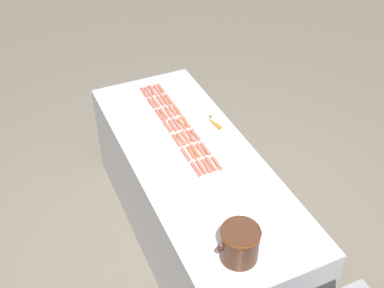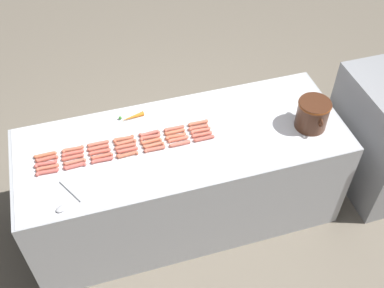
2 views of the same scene
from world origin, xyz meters
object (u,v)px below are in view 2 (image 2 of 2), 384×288
(hot_dog_32, at_px, (155,149))
(hot_dog_34, at_px, (204,138))
(hot_dog_9, at_px, (98,148))
(hot_dog_22, at_px, (75,162))
(hot_dog_6, at_px, (198,123))
(hot_dog_14, at_px, (46,164))
(hot_dog_12, at_px, (175,132))
(serving_spoon, at_px, (64,203))
(hot_dog_15, at_px, (73,157))
(hot_dog_19, at_px, (176,136))
(hot_dog_0, at_px, (45,155))
(hot_dog_17, at_px, (125,146))
(hot_dog_20, at_px, (201,130))
(hot_dog_31, at_px, (127,155))
(hot_dog_3, at_px, (124,139))
(hot_dog_26, at_px, (178,139))
(hot_dog_21, at_px, (48,168))
(hot_dog_28, at_px, (47,172))
(hot_dog_33, at_px, (180,144))
(hot_dog_30, at_px, (102,160))
(hot_dog_7, at_px, (47,159))
(hot_dog_29, at_px, (75,166))
(hot_dog_13, at_px, (198,127))
(hot_dog_11, at_px, (150,137))
(hot_dog_2, at_px, (98,144))
(hot_dog_10, at_px, (126,142))
(hot_dog_16, at_px, (100,152))
(hot_dog_27, at_px, (202,135))
(hot_dog_4, at_px, (149,133))
(hot_dog_25, at_px, (153,145))
(hot_dog_23, at_px, (102,156))
(bean_pot, at_px, (313,113))
(hot_dog_18, at_px, (151,141))
(carrot, at_px, (132,117))
(hot_dog_5, at_px, (174,128))
(hot_dog_1, at_px, (73,149))

(hot_dog_32, distance_m, hot_dog_34, 0.34)
(hot_dog_9, relative_size, hot_dog_22, 1.00)
(hot_dog_6, height_order, hot_dog_14, same)
(hot_dog_12, distance_m, serving_spoon, 0.87)
(hot_dog_15, distance_m, hot_dog_19, 0.69)
(hot_dog_0, distance_m, hot_dog_17, 0.52)
(hot_dog_17, distance_m, hot_dog_20, 0.52)
(hot_dog_14, relative_size, hot_dog_31, 1.00)
(hot_dog_9, xyz_separation_m, hot_dog_17, (0.04, 0.17, 0.00))
(hot_dog_3, xyz_separation_m, hot_dog_26, (0.11, 0.35, 0.00))
(hot_dog_21, relative_size, hot_dog_34, 1.00)
(hot_dog_0, bearing_deg, hot_dog_17, 81.95)
(hot_dog_22, xyz_separation_m, hot_dog_28, (0.04, -0.18, 0.00))
(hot_dog_19, height_order, hot_dog_33, same)
(hot_dog_20, distance_m, hot_dog_30, 0.69)
(hot_dog_32, bearing_deg, hot_dog_26, 103.33)
(hot_dog_7, bearing_deg, hot_dog_29, 55.80)
(hot_dog_21, height_order, serving_spoon, hot_dog_21)
(hot_dog_21, bearing_deg, hot_dog_13, 94.18)
(hot_dog_0, relative_size, hot_dog_11, 1.00)
(hot_dog_13, bearing_deg, hot_dog_11, -90.27)
(hot_dog_2, xyz_separation_m, hot_dog_32, (0.15, 0.35, 0.00))
(hot_dog_10, bearing_deg, hot_dog_30, -57.25)
(hot_dog_22, bearing_deg, hot_dog_26, 90.37)
(hot_dog_14, distance_m, hot_dog_22, 0.18)
(hot_dog_16, bearing_deg, hot_dog_12, 94.07)
(hot_dog_13, height_order, hot_dog_14, same)
(hot_dog_21, bearing_deg, hot_dog_26, 90.25)
(hot_dog_27, bearing_deg, hot_dog_17, -94.39)
(hot_dog_29, relative_size, hot_dog_34, 1.00)
(hot_dog_21, bearing_deg, hot_dog_29, 77.93)
(hot_dog_4, height_order, hot_dog_6, same)
(hot_dog_12, bearing_deg, serving_spoon, -64.06)
(hot_dog_2, relative_size, hot_dog_25, 1.00)
(hot_dog_23, xyz_separation_m, hot_dog_30, (0.03, -0.00, 0.00))
(hot_dog_9, height_order, hot_dog_29, same)
(hot_dog_21, distance_m, bean_pot, 1.78)
(hot_dog_18, xyz_separation_m, hot_dog_29, (0.07, -0.52, 0.00))
(hot_dog_26, relative_size, bean_pot, 0.54)
(hot_dog_34, bearing_deg, carrot, -128.62)
(hot_dog_20, distance_m, hot_dog_25, 0.34)
(hot_dog_4, xyz_separation_m, hot_dog_33, (0.15, 0.17, 0.00))
(hot_dog_16, height_order, hot_dog_18, same)
(hot_dog_6, distance_m, hot_dog_29, 0.88)
(hot_dog_30, bearing_deg, hot_dog_22, -101.26)
(hot_dog_27, bearing_deg, hot_dog_25, -89.65)
(hot_dog_26, relative_size, hot_dog_30, 1.00)
(hot_dog_11, height_order, hot_dog_12, same)
(hot_dog_5, relative_size, hot_dog_34, 1.00)
(hot_dog_1, relative_size, hot_dog_31, 1.00)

